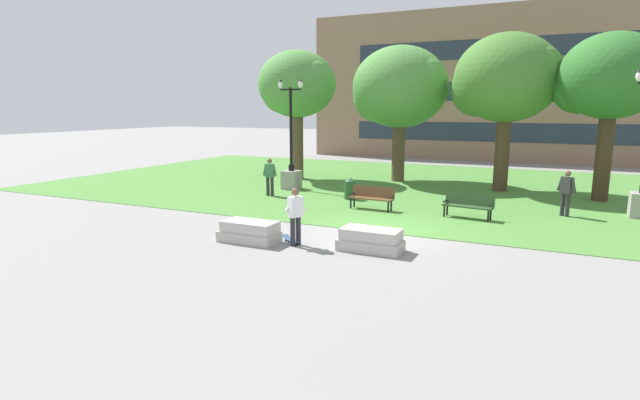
# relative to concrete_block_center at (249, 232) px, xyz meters

# --- Properties ---
(ground_plane) EXTENTS (140.00, 140.00, 0.00)m
(ground_plane) POSITION_rel_concrete_block_center_xyz_m (3.09, 2.73, -0.31)
(ground_plane) COLOR gray
(grass_lawn) EXTENTS (40.00, 20.00, 0.02)m
(grass_lawn) POSITION_rel_concrete_block_center_xyz_m (3.09, 12.73, -0.30)
(grass_lawn) COLOR #4C8438
(grass_lawn) RESTS_ON ground
(concrete_block_center) EXTENTS (1.80, 0.90, 0.64)m
(concrete_block_center) POSITION_rel_concrete_block_center_xyz_m (0.00, 0.00, 0.00)
(concrete_block_center) COLOR #B2ADA3
(concrete_block_center) RESTS_ON ground
(concrete_block_left) EXTENTS (1.80, 0.90, 0.64)m
(concrete_block_left) POSITION_rel_concrete_block_center_xyz_m (3.63, 0.66, 0.00)
(concrete_block_left) COLOR #B2ADA3
(concrete_block_left) RESTS_ON ground
(person_skateboarder) EXTENTS (0.51, 0.54, 1.71)m
(person_skateboarder) POSITION_rel_concrete_block_center_xyz_m (1.45, 0.24, 0.66)
(person_skateboarder) COLOR #28282D
(person_skateboarder) RESTS_ON ground
(skateboard) EXTENTS (0.89, 0.83, 0.14)m
(skateboard) POSITION_rel_concrete_block_center_xyz_m (1.15, 0.46, -0.22)
(skateboard) COLOR #2D4C75
(skateboard) RESTS_ON ground
(park_bench_near_left) EXTENTS (1.86, 0.78, 0.90)m
(park_bench_near_left) POSITION_rel_concrete_block_center_xyz_m (5.44, 6.15, 0.23)
(park_bench_near_left) COLOR #284723
(park_bench_near_left) RESTS_ON grass_lawn
(park_bench_near_right) EXTENTS (1.83, 0.65, 0.90)m
(park_bench_near_right) POSITION_rel_concrete_block_center_xyz_m (1.72, 6.18, 0.23)
(park_bench_near_right) COLOR brown
(park_bench_near_right) RESTS_ON grass_lawn
(lamp_post_right) EXTENTS (1.32, 0.80, 5.33)m
(lamp_post_right) POSITION_rel_concrete_block_center_xyz_m (-3.59, 9.27, 0.79)
(lamp_post_right) COLOR gray
(lamp_post_right) RESTS_ON grass_lawn
(tree_far_right) EXTENTS (4.40, 4.19, 7.06)m
(tree_far_right) POSITION_rel_concrete_block_center_xyz_m (10.00, 12.14, 4.89)
(tree_far_right) COLOR #42301E
(tree_far_right) RESTS_ON grass_lawn
(tree_far_left) EXTENTS (4.50, 4.29, 7.08)m
(tree_far_left) POSITION_rel_concrete_block_center_xyz_m (-5.08, 12.68, 4.87)
(tree_far_left) COLOR brown
(tree_far_left) RESTS_ON grass_lawn
(tree_near_right) EXTENTS (5.34, 5.08, 7.22)m
(tree_near_right) POSITION_rel_concrete_block_center_xyz_m (0.34, 14.20, 4.69)
(tree_near_right) COLOR brown
(tree_near_right) RESTS_ON grass_lawn
(tree_near_left) EXTENTS (5.09, 4.85, 7.41)m
(tree_near_left) POSITION_rel_concrete_block_center_xyz_m (5.79, 13.11, 4.97)
(tree_near_left) COLOR #4C3823
(tree_near_left) RESTS_ON grass_lawn
(trash_bin) EXTENTS (0.49, 0.49, 0.96)m
(trash_bin) POSITION_rel_concrete_block_center_xyz_m (0.11, 7.85, 0.20)
(trash_bin) COLOR #234C28
(trash_bin) RESTS_ON grass_lawn
(person_bystander_near_lawn) EXTENTS (0.69, 0.63, 1.71)m
(person_bystander_near_lawn) POSITION_rel_concrete_block_center_xyz_m (8.64, 8.00, 0.68)
(person_bystander_near_lawn) COLOR #28282D
(person_bystander_near_lawn) RESTS_ON grass_lawn
(person_bystander_far_lawn) EXTENTS (0.73, 0.34, 1.71)m
(person_bystander_far_lawn) POSITION_rel_concrete_block_center_xyz_m (-3.53, 7.11, 0.68)
(person_bystander_far_lawn) COLOR #28282D
(person_bystander_far_lawn) RESTS_ON grass_lawn
(building_facade_distant) EXTENTS (31.38, 1.03, 11.29)m
(building_facade_distant) POSITION_rel_concrete_block_center_xyz_m (5.10, 27.23, 5.33)
(building_facade_distant) COLOR #8E6B56
(building_facade_distant) RESTS_ON ground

